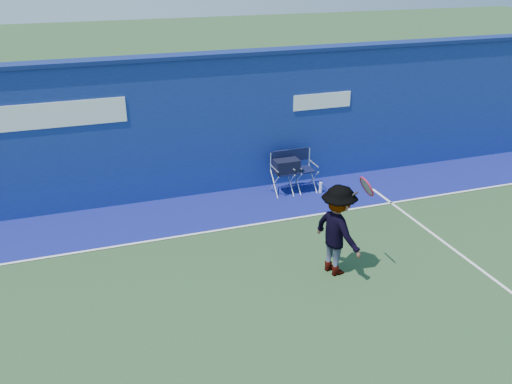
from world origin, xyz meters
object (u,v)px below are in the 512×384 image
object	(u,v)px
directors_chair_left	(286,176)
water_bottle	(321,188)
directors_chair_right	(301,179)
tennis_player	(338,230)

from	to	relation	value
directors_chair_left	water_bottle	size ratio (longest dim) A/B	3.67
directors_chair_right	tennis_player	distance (m)	3.47
water_bottle	tennis_player	bearing A→B (deg)	-110.76
directors_chair_right	tennis_player	size ratio (longest dim) A/B	0.54
water_bottle	tennis_player	xyz separation A→B (m)	(-1.17, -3.07, 0.67)
directors_chair_right	tennis_player	xyz separation A→B (m)	(-0.80, -3.33, 0.50)
directors_chair_left	water_bottle	xyz separation A→B (m)	(0.74, -0.27, -0.27)
water_bottle	directors_chair_right	bearing A→B (deg)	144.36
directors_chair_right	water_bottle	distance (m)	0.48
directors_chair_left	water_bottle	distance (m)	0.84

